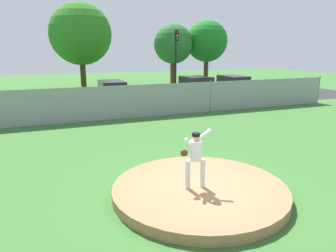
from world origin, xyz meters
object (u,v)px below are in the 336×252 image
pitcher_youth (195,154)px  traffic_light_far (176,51)px  parked_car_teal (233,87)px  parked_car_burgundy (112,94)px  baseball (213,202)px  parked_car_red (196,89)px

pitcher_youth → traffic_light_far: size_ratio=0.29×
parked_car_teal → traffic_light_far: bearing=127.8°
pitcher_youth → parked_car_teal: pitcher_youth is taller
parked_car_burgundy → baseball: bearing=-93.2°
parked_car_teal → parked_car_burgundy: size_ratio=0.99×
pitcher_youth → baseball: size_ratio=21.12×
baseball → parked_car_red: size_ratio=0.02×
pitcher_youth → parked_car_red: bearing=63.4°
parked_car_teal → parked_car_burgundy: bearing=-179.5°
pitcher_youth → parked_car_red: pitcher_youth is taller
parked_car_burgundy → parked_car_red: bearing=-3.5°
parked_car_teal → parked_car_burgundy: 9.77m
parked_car_red → parked_car_burgundy: (-6.22, 0.38, -0.05)m
parked_car_burgundy → traffic_light_far: bearing=32.8°
pitcher_youth → parked_car_burgundy: (0.87, 14.55, -0.38)m
baseball → parked_car_red: (7.07, 15.07, 0.55)m
parked_car_red → traffic_light_far: (0.35, 4.61, 2.78)m
traffic_light_far → parked_car_burgundy: bearing=-147.2°
parked_car_red → traffic_light_far: traffic_light_far is taller
pitcher_youth → parked_car_red: size_ratio=0.36×
pitcher_youth → baseball: bearing=-88.6°
pitcher_youth → parked_car_teal: size_ratio=0.34×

